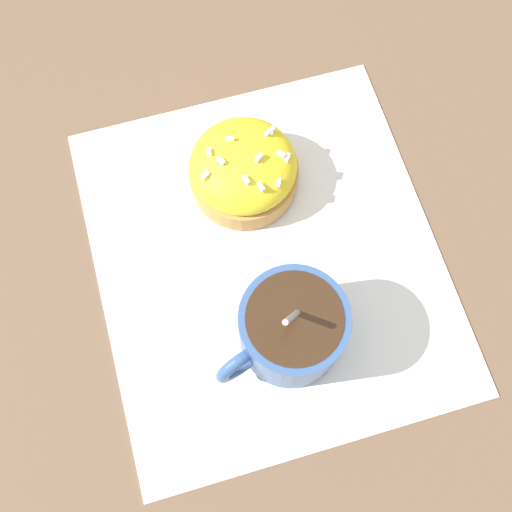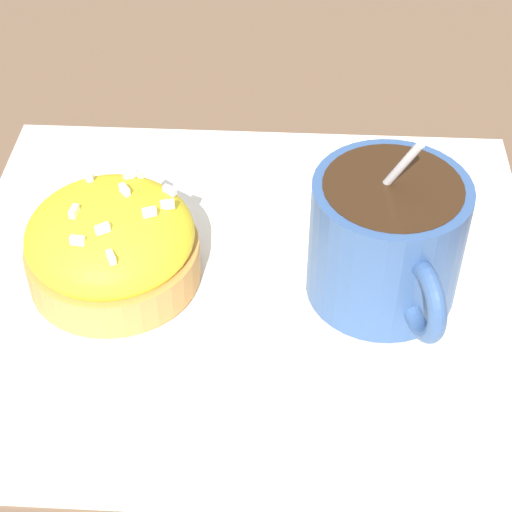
{
  "view_description": "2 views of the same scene",
  "coord_description": "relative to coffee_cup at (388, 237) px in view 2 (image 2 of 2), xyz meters",
  "views": [
    {
      "loc": [
        0.15,
        -0.07,
        0.47
      ],
      "look_at": [
        0.01,
        -0.01,
        0.04
      ],
      "focal_mm": 42.0,
      "sensor_mm": 36.0,
      "label": 1
    },
    {
      "loc": [
        -0.01,
        -0.33,
        0.33
      ],
      "look_at": [
        0.0,
        -0.02,
        0.04
      ],
      "focal_mm": 60.0,
      "sensor_mm": 36.0,
      "label": 2
    }
  ],
  "objects": [
    {
      "name": "paper_napkin",
      "position": [
        -0.07,
        0.01,
        -0.04
      ],
      "size": [
        0.34,
        0.3,
        0.0
      ],
      "color": "white",
      "rests_on": "ground_plane"
    },
    {
      "name": "coffee_cup",
      "position": [
        0.0,
        0.0,
        0.0
      ],
      "size": [
        0.08,
        0.1,
        0.1
      ],
      "color": "#335184",
      "rests_on": "paper_napkin"
    },
    {
      "name": "frosted_pastry",
      "position": [
        -0.14,
        0.02,
        -0.02
      ],
      "size": [
        0.09,
        0.09,
        0.05
      ],
      "color": "#C18442",
      "rests_on": "paper_napkin"
    },
    {
      "name": "ground_plane",
      "position": [
        -0.07,
        0.01,
        -0.04
      ],
      "size": [
        3.0,
        3.0,
        0.0
      ],
      "primitive_type": "plane",
      "color": "brown"
    }
  ]
}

